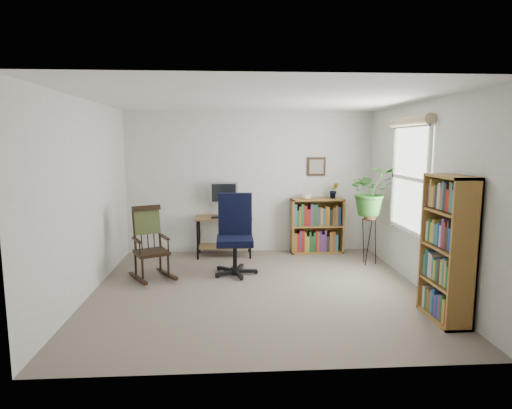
{
  "coord_description": "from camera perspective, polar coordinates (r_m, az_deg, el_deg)",
  "views": [
    {
      "loc": [
        -0.36,
        -5.29,
        1.87
      ],
      "look_at": [
        0.0,
        0.4,
        1.05
      ],
      "focal_mm": 30.0,
      "sensor_mm": 36.0,
      "label": 1
    }
  ],
  "objects": [
    {
      "name": "wall_back",
      "position": [
        7.33,
        -0.79,
        2.95
      ],
      "size": [
        4.2,
        0.0,
        2.4
      ],
      "primitive_type": "cube",
      "color": "silver",
      "rests_on": "ground"
    },
    {
      "name": "ceiling",
      "position": [
        5.33,
        0.28,
        13.9
      ],
      "size": [
        4.2,
        4.0,
        0.0
      ],
      "primitive_type": "cube",
      "color": "white",
      "rests_on": "ground"
    },
    {
      "name": "floor",
      "position": [
        5.62,
        0.26,
        -11.25
      ],
      "size": [
        4.2,
        4.0,
        0.0
      ],
      "primitive_type": "cube",
      "color": "gray",
      "rests_on": "ground"
    },
    {
      "name": "rocking_chair",
      "position": [
        6.08,
        -13.8,
        -4.95
      ],
      "size": [
        0.87,
        1.03,
        1.03
      ],
      "primitive_type": null,
      "rotation": [
        0.0,
        0.0,
        0.45
      ],
      "color": "black",
      "rests_on": "floor"
    },
    {
      "name": "wall_right",
      "position": [
        5.87,
        21.19,
        1.08
      ],
      "size": [
        0.0,
        4.0,
        2.4
      ],
      "primitive_type": "cube",
      "color": "silver",
      "rests_on": "ground"
    },
    {
      "name": "wall_left",
      "position": [
        5.61,
        -21.67,
        0.74
      ],
      "size": [
        0.0,
        4.0,
        2.4
      ],
      "primitive_type": "cube",
      "color": "silver",
      "rests_on": "ground"
    },
    {
      "name": "framed_picture",
      "position": [
        7.42,
        8.06,
        5.02
      ],
      "size": [
        0.32,
        0.04,
        0.32
      ],
      "primitive_type": null,
      "color": "black",
      "rests_on": "wall_back"
    },
    {
      "name": "plant_stand",
      "position": [
        6.86,
        14.86,
        -4.33
      ],
      "size": [
        0.3,
        0.3,
        0.83
      ],
      "primitive_type": null,
      "rotation": [
        0.0,
        0.0,
        -0.4
      ],
      "color": "black",
      "rests_on": "floor"
    },
    {
      "name": "monitor",
      "position": [
        7.19,
        -4.32,
        0.78
      ],
      "size": [
        0.46,
        0.16,
        0.56
      ],
      "primitive_type": null,
      "color": "#AFAEB3",
      "rests_on": "desk"
    },
    {
      "name": "wall_front",
      "position": [
        3.37,
        2.57,
        -3.3
      ],
      "size": [
        4.2,
        0.0,
        2.4
      ],
      "primitive_type": "cube",
      "color": "silver",
      "rests_on": "ground"
    },
    {
      "name": "window",
      "position": [
        6.11,
        19.77,
        3.29
      ],
      "size": [
        0.12,
        1.2,
        1.5
      ],
      "primitive_type": null,
      "color": "white",
      "rests_on": "wall_right"
    },
    {
      "name": "keyboard",
      "position": [
        6.97,
        -4.32,
        -1.67
      ],
      "size": [
        0.4,
        0.15,
        0.02
      ],
      "primitive_type": "cube",
      "color": "black",
      "rests_on": "desk"
    },
    {
      "name": "office_chair",
      "position": [
        6.09,
        -2.84,
        -4.0
      ],
      "size": [
        0.66,
        0.66,
        1.17
      ],
      "primitive_type": null,
      "rotation": [
        0.0,
        0.0,
        -0.04
      ],
      "color": "black",
      "rests_on": "floor"
    },
    {
      "name": "low_bookshelf",
      "position": [
        7.4,
        8.14,
        -2.81
      ],
      "size": [
        0.89,
        0.3,
        0.94
      ],
      "primitive_type": null,
      "color": "olive",
      "rests_on": "floor"
    },
    {
      "name": "tall_bookshelf",
      "position": [
        4.93,
        24.16,
        -5.41
      ],
      "size": [
        0.29,
        0.68,
        1.55
      ],
      "primitive_type": null,
      "color": "olive",
      "rests_on": "floor"
    },
    {
      "name": "spider_plant",
      "position": [
        6.72,
        15.2,
        4.75
      ],
      "size": [
        1.69,
        1.88,
        1.46
      ],
      "primitive_type": "imported",
      "color": "#2B6322",
      "rests_on": "plant_stand"
    },
    {
      "name": "potted_plant_small",
      "position": [
        7.39,
        10.33,
        1.23
      ],
      "size": [
        0.13,
        0.24,
        0.11
      ],
      "primitive_type": "imported",
      "color": "#2B6322",
      "rests_on": "low_bookshelf"
    },
    {
      "name": "desk",
      "position": [
        7.16,
        -4.28,
        -4.23
      ],
      "size": [
        0.92,
        0.51,
        0.67
      ],
      "primitive_type": null,
      "color": "brown",
      "rests_on": "floor"
    }
  ]
}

